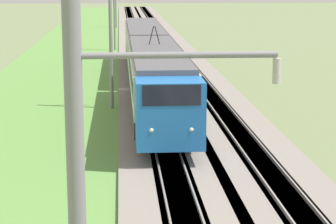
{
  "coord_description": "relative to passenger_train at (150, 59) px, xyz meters",
  "views": [
    {
      "loc": [
        -2.66,
        2.06,
        8.13
      ],
      "look_at": [
        25.32,
        0.0,
        2.29
      ],
      "focal_mm": 70.0,
      "sensor_mm": 36.0,
      "label": 1
    }
  ],
  "objects": [
    {
      "name": "ballast_adjacent",
      "position": [
        7.04,
        -3.92,
        -2.3
      ],
      "size": [
        240.0,
        4.4,
        0.3
      ],
      "color": "gray",
      "rests_on": "ground"
    },
    {
      "name": "catenary_mast_mid",
      "position": [
        -5.74,
        2.55,
        1.71
      ],
      "size": [
        0.22,
        2.56,
        8.05
      ],
      "color": "slate",
      "rests_on": "ground"
    },
    {
      "name": "catenary_mast_far",
      "position": [
        26.57,
        2.55,
        1.69
      ],
      "size": [
        0.22,
        2.56,
        8.02
      ],
      "color": "slate",
      "rests_on": "ground"
    },
    {
      "name": "grass_verge",
      "position": [
        7.04,
        6.2,
        -2.39
      ],
      "size": [
        240.0,
        12.13,
        0.12
      ],
      "color": "#5B8E42",
      "rests_on": "ground"
    },
    {
      "name": "ballast_main",
      "position": [
        7.04,
        0.0,
        -2.3
      ],
      "size": [
        240.0,
        4.4,
        0.3
      ],
      "color": "gray",
      "rests_on": "ground"
    },
    {
      "name": "passenger_train",
      "position": [
        0.0,
        0.0,
        0.0
      ],
      "size": [
        38.82,
        3.01,
        5.21
      ],
      "rotation": [
        0.0,
        0.0,
        3.14
      ],
      "color": "blue",
      "rests_on": "ground"
    },
    {
      "name": "track_adjacent",
      "position": [
        7.04,
        -3.92,
        -2.29
      ],
      "size": [
        240.0,
        1.57,
        0.45
      ],
      "color": "#4C4238",
      "rests_on": "ground"
    },
    {
      "name": "track_main",
      "position": [
        7.04,
        0.0,
        -2.29
      ],
      "size": [
        240.0,
        1.57,
        0.45
      ],
      "color": "#4C4238",
      "rests_on": "ground"
    },
    {
      "name": "catenary_mast_distant",
      "position": [
        58.87,
        2.54,
        1.56
      ],
      "size": [
        0.22,
        2.56,
        7.75
      ],
      "color": "slate",
      "rests_on": "ground"
    }
  ]
}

